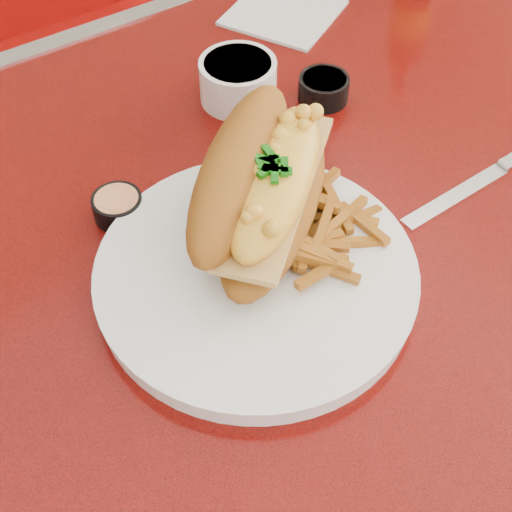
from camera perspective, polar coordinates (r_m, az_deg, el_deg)
ground at (r=1.42m, az=2.88°, el=-16.87°), size 8.00×8.00×0.00m
diner_table at (r=0.90m, az=4.37°, el=-1.31°), size 1.23×0.83×0.77m
booth_bench_far at (r=1.64m, az=-13.74°, el=10.04°), size 1.20×0.51×0.90m
dinner_plate at (r=0.67m, az=0.00°, el=-1.54°), size 0.34×0.34×0.02m
mac_hoagie at (r=0.67m, az=0.53°, el=5.78°), size 0.27×0.25×0.11m
fries_pile at (r=0.68m, az=5.19°, el=2.50°), size 0.13×0.12×0.03m
fork at (r=0.69m, az=3.05°, el=1.46°), size 0.08×0.14×0.00m
gravy_ramekin at (r=0.86m, az=-1.45°, el=13.94°), size 0.12×0.12×0.05m
sauce_cup_left at (r=0.74m, az=-11.00°, el=3.93°), size 0.06×0.06×0.03m
sauce_cup_right at (r=0.87m, az=5.44°, el=13.26°), size 0.06×0.06×0.03m
knife at (r=0.82m, az=18.60°, el=6.40°), size 0.23×0.02×0.01m
paper_napkin at (r=1.03m, az=2.21°, el=18.88°), size 0.18×0.18×0.00m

